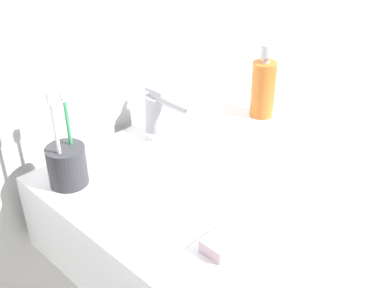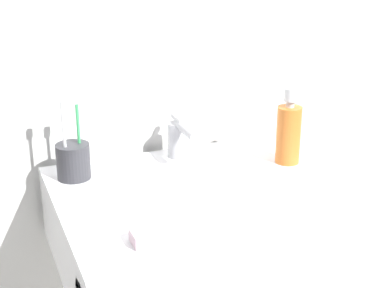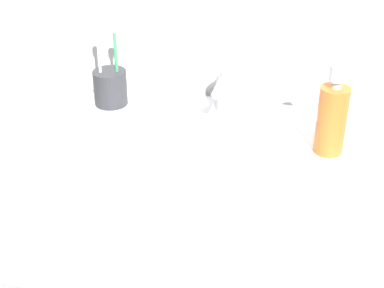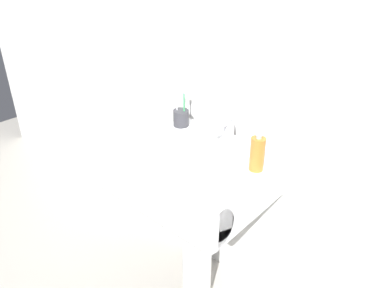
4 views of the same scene
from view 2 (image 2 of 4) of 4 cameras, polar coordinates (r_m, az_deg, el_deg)
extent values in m
cube|color=silver|center=(1.47, -3.67, 11.67)|extent=(5.00, 0.05, 2.40)
cube|color=white|center=(1.33, 0.78, -7.68)|extent=(0.63, 0.50, 0.17)
cylinder|color=white|center=(1.14, 5.74, -13.13)|extent=(0.63, 0.17, 0.17)
cylinder|color=#B7B7BC|center=(1.45, -1.43, 0.40)|extent=(0.05, 0.05, 0.09)
cylinder|color=#B7B7BC|center=(1.38, -0.62, 1.37)|extent=(0.02, 0.11, 0.02)
cube|color=#B7B7BC|center=(1.43, -1.45, 2.51)|extent=(0.01, 0.06, 0.01)
cylinder|color=#38383D|center=(1.35, -11.44, -1.65)|extent=(0.08, 0.08, 0.08)
cylinder|color=white|center=(1.32, -12.27, 0.53)|extent=(0.01, 0.01, 0.17)
cube|color=white|center=(1.29, -12.58, 4.49)|extent=(0.01, 0.01, 0.02)
cylinder|color=#3FB266|center=(1.34, -10.91, 0.64)|extent=(0.01, 0.01, 0.16)
cube|color=white|center=(1.31, -11.17, 4.26)|extent=(0.01, 0.01, 0.02)
cylinder|color=orange|center=(1.42, 9.33, 0.87)|extent=(0.06, 0.06, 0.14)
cylinder|color=silver|center=(1.40, 9.51, 3.84)|extent=(0.02, 0.02, 0.02)
cylinder|color=silver|center=(1.39, 9.56, 4.74)|extent=(0.03, 0.03, 0.03)
cube|color=silver|center=(1.08, -3.62, -8.83)|extent=(0.09, 0.05, 0.02)
camera|label=1|loc=(0.55, -43.58, 17.08)|focal=45.00mm
camera|label=3|loc=(0.70, 63.72, 14.95)|focal=55.00mm
camera|label=4|loc=(1.38, 71.76, 18.01)|focal=35.00mm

